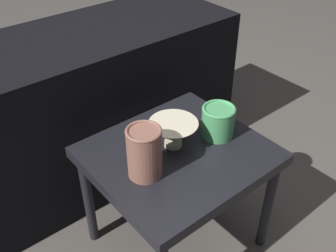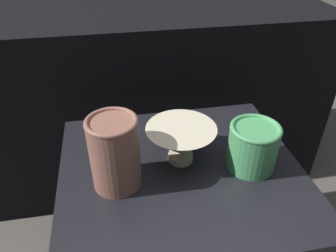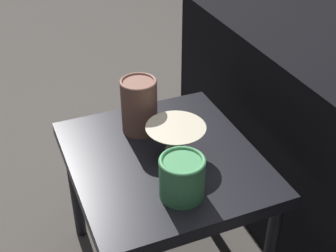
# 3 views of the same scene
# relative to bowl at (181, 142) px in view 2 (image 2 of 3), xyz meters

# --- Properties ---
(table) EXTENTS (0.56, 0.51, 0.46)m
(table) POSITION_rel_bowl_xyz_m (-0.01, -0.03, -0.11)
(table) COLOR black
(table) RESTS_ON ground_plane
(couch_backdrop) EXTENTS (1.29, 0.50, 0.68)m
(couch_backdrop) POSITION_rel_bowl_xyz_m (-0.01, 0.55, -0.17)
(couch_backdrop) COLOR black
(couch_backdrop) RESTS_ON ground_plane
(bowl) EXTENTS (0.16, 0.16, 0.09)m
(bowl) POSITION_rel_bowl_xyz_m (0.00, 0.00, 0.00)
(bowl) COLOR beige
(bowl) RESTS_ON table
(vase_textured_left) EXTENTS (0.11, 0.11, 0.17)m
(vase_textured_left) POSITION_rel_bowl_xyz_m (-0.15, -0.05, 0.03)
(vase_textured_left) COLOR brown
(vase_textured_left) RESTS_ON table
(vase_colorful_right) EXTENTS (0.11, 0.11, 0.11)m
(vase_colorful_right) POSITION_rel_bowl_xyz_m (0.16, -0.05, 0.00)
(vase_colorful_right) COLOR #47995B
(vase_colorful_right) RESTS_ON table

